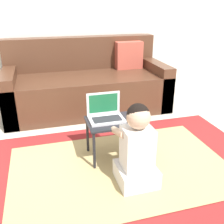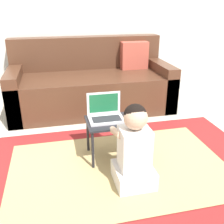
# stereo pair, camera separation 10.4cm
# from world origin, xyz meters

# --- Properties ---
(ground_plane) EXTENTS (16.00, 16.00, 0.00)m
(ground_plane) POSITION_xyz_m (0.00, 0.00, 0.00)
(ground_plane) COLOR beige
(wall_back) EXTENTS (9.00, 0.06, 2.50)m
(wall_back) POSITION_xyz_m (0.00, 1.72, 1.25)
(wall_back) COLOR silver
(wall_back) RESTS_ON ground_plane
(area_rug) EXTENTS (2.54, 1.61, 0.01)m
(area_rug) POSITION_xyz_m (0.02, -0.22, 0.00)
(area_rug) COLOR maroon
(area_rug) RESTS_ON ground_plane
(couch) EXTENTS (2.00, 0.91, 0.88)m
(couch) POSITION_xyz_m (0.02, 1.24, 0.31)
(couch) COLOR #4C2D1E
(couch) RESTS_ON ground_plane
(laptop_desk) EXTENTS (0.48, 0.34, 0.36)m
(laptop_desk) POSITION_xyz_m (0.02, -0.02, 0.31)
(laptop_desk) COLOR black
(laptop_desk) RESTS_ON ground_plane
(laptop) EXTENTS (0.30, 0.21, 0.22)m
(laptop) POSITION_xyz_m (-0.05, 0.03, 0.40)
(laptop) COLOR silver
(laptop) RESTS_ON laptop_desk
(computer_mouse) EXTENTS (0.06, 0.09, 0.04)m
(computer_mouse) POSITION_xyz_m (0.18, -0.04, 0.38)
(computer_mouse) COLOR #B2B7C1
(computer_mouse) RESTS_ON laptop_desk
(person_seated) EXTENTS (0.29, 0.44, 0.66)m
(person_seated) POSITION_xyz_m (0.07, -0.41, 0.30)
(person_seated) COLOR silver
(person_seated) RESTS_ON ground_plane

